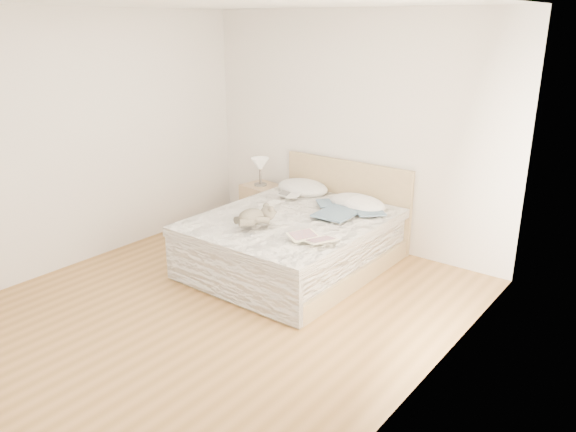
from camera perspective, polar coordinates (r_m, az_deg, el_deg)
The scene contains 16 objects.
floor at distance 5.40m, azimuth -6.82°, elevation -9.16°, with size 4.00×4.50×0.00m, color brown.
ceiling at distance 4.77m, azimuth -8.17°, elevation 20.79°, with size 4.00×4.50×0.00m, color white.
wall_back at distance 6.65m, azimuth 6.47°, elevation 8.63°, with size 4.00×0.02×2.70m, color silver.
wall_left at distance 6.45m, azimuth -20.26°, elevation 7.26°, with size 0.02×4.50×2.70m, color silver.
wall_right at distance 3.82m, azimuth 14.41°, elevation 0.25°, with size 0.02×4.50×2.70m, color silver.
window at distance 4.06m, azimuth 16.09°, elevation 2.70°, with size 0.02×1.30×1.10m, color white.
bed at distance 6.09m, azimuth 0.89°, elevation -2.46°, with size 1.72×2.14×1.00m.
nightstand at distance 7.32m, azimuth -2.66°, elevation 1.04°, with size 0.45×0.40×0.56m, color tan.
table_lamp at distance 7.16m, azimuth -2.84°, elevation 5.10°, with size 0.28×0.28×0.36m.
pillow_left at distance 6.82m, azimuth 1.50°, elevation 2.88°, with size 0.67×0.47×0.20m, color silver.
pillow_middle at distance 6.33m, azimuth 6.73°, elevation 1.46°, with size 0.56×0.39×0.17m, color silver.
pillow_right at distance 6.26m, azimuth 7.47°, elevation 1.22°, with size 0.58×0.40×0.17m, color white.
blouse at distance 5.99m, azimuth 5.16°, elevation 0.38°, with size 0.59×0.63×0.02m, color #364E63, non-canonical shape.
photo_book at distance 6.55m, azimuth 0.13°, elevation 2.10°, with size 0.28×0.19×0.02m, color white.
childrens_book at distance 5.25m, azimuth 2.44°, elevation -2.30°, with size 0.41×0.28×0.03m, color #F8F0C6.
teddy_bear at distance 5.60m, azimuth -3.71°, elevation -0.71°, with size 0.25×0.36×0.19m, color #5C5547, non-canonical shape.
Camera 1 is at (3.39, -3.35, 2.54)m, focal length 35.00 mm.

